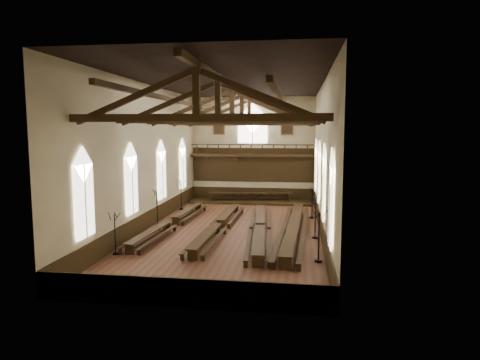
# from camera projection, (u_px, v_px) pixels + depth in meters

# --- Properties ---
(ground) EXTENTS (26.00, 26.00, 0.00)m
(ground) POSITION_uv_depth(u_px,v_px,m) (232.00, 230.00, 29.34)
(ground) COLOR brown
(ground) RESTS_ON ground
(room_walls) EXTENTS (26.00, 26.00, 26.00)m
(room_walls) POSITION_uv_depth(u_px,v_px,m) (232.00, 136.00, 28.58)
(room_walls) COLOR beige
(room_walls) RESTS_ON ground
(wainscot_band) EXTENTS (12.00, 26.00, 1.20)m
(wainscot_band) POSITION_uv_depth(u_px,v_px,m) (232.00, 222.00, 29.27)
(wainscot_band) COLOR #33240F
(wainscot_band) RESTS_ON ground
(side_windows) EXTENTS (11.85, 19.80, 4.50)m
(side_windows) POSITION_uv_depth(u_px,v_px,m) (232.00, 176.00, 28.90)
(side_windows) COLOR white
(side_windows) RESTS_ON room_walls
(end_window) EXTENTS (2.80, 0.12, 3.80)m
(end_window) POSITION_uv_depth(u_px,v_px,m) (253.00, 126.00, 41.18)
(end_window) COLOR white
(end_window) RESTS_ON room_walls
(minstrels_gallery) EXTENTS (11.80, 1.24, 3.70)m
(minstrels_gallery) POSITION_uv_depth(u_px,v_px,m) (252.00, 160.00, 41.34)
(minstrels_gallery) COLOR #322010
(minstrels_gallery) RESTS_ON room_walls
(portraits) EXTENTS (7.75, 0.09, 1.45)m
(portraits) POSITION_uv_depth(u_px,v_px,m) (253.00, 127.00, 41.19)
(portraits) COLOR brown
(portraits) RESTS_ON room_walls
(roof_trusses) EXTENTS (11.70, 25.70, 2.80)m
(roof_trusses) POSITION_uv_depth(u_px,v_px,m) (232.00, 109.00, 28.37)
(roof_trusses) COLOR #322010
(roof_trusses) RESTS_ON room_walls
(refectory_row_a) EXTENTS (1.73, 13.73, 0.67)m
(refectory_row_a) POSITION_uv_depth(u_px,v_px,m) (171.00, 221.00, 29.94)
(refectory_row_a) COLOR #322010
(refectory_row_a) RESTS_ON ground
(refectory_row_b) EXTENTS (1.55, 13.86, 0.69)m
(refectory_row_b) POSITION_uv_depth(u_px,v_px,m) (219.00, 224.00, 28.98)
(refectory_row_b) COLOR #322010
(refectory_row_b) RESTS_ON ground
(refectory_row_c) EXTENTS (1.95, 14.25, 0.72)m
(refectory_row_c) POSITION_uv_depth(u_px,v_px,m) (260.00, 227.00, 28.10)
(refectory_row_c) COLOR #322010
(refectory_row_c) RESTS_ON ground
(refectory_row_d) EXTENTS (1.94, 14.90, 0.80)m
(refectory_row_d) POSITION_uv_depth(u_px,v_px,m) (294.00, 227.00, 27.84)
(refectory_row_d) COLOR #322010
(refectory_row_d) RESTS_ON ground
(dais) EXTENTS (11.40, 3.00, 0.20)m
(dais) POSITION_uv_depth(u_px,v_px,m) (251.00, 201.00, 40.55)
(dais) COLOR #33240F
(dais) RESTS_ON ground
(high_table) EXTENTS (7.99, 1.90, 0.74)m
(high_table) POSITION_uv_depth(u_px,v_px,m) (251.00, 194.00, 40.46)
(high_table) COLOR #322010
(high_table) RESTS_ON dais
(high_chairs) EXTENTS (6.81, 0.51, 1.08)m
(high_chairs) POSITION_uv_depth(u_px,v_px,m) (252.00, 193.00, 41.24)
(high_chairs) COLOR #322010
(high_chairs) RESTS_ON dais
(candelabrum_left_near) EXTENTS (0.72, 0.69, 2.39)m
(candelabrum_left_near) POSITION_uv_depth(u_px,v_px,m) (115.00, 241.00, 23.64)
(candelabrum_left_near) COLOR black
(candelabrum_left_near) RESTS_ON ground
(candelabrum_left_mid) EXTENTS (0.80, 0.76, 2.65)m
(candelabrum_left_mid) POSITION_uv_depth(u_px,v_px,m) (157.00, 215.00, 30.64)
(candelabrum_left_mid) COLOR black
(candelabrum_left_mid) RESTS_ON ground
(candelabrum_left_far) EXTENTS (0.79, 0.74, 2.61)m
(candelabrum_left_far) POSITION_uv_depth(u_px,v_px,m) (181.00, 200.00, 36.88)
(candelabrum_left_far) COLOR black
(candelabrum_left_far) RESTS_ON ground
(candelabrum_right_near) EXTENTS (0.83, 0.81, 2.78)m
(candelabrum_right_near) POSITION_uv_depth(u_px,v_px,m) (319.00, 246.00, 22.30)
(candelabrum_right_near) COLOR black
(candelabrum_right_near) RESTS_ON ground
(candelabrum_right_mid) EXTENTS (0.78, 0.75, 2.60)m
(candelabrum_right_mid) POSITION_uv_depth(u_px,v_px,m) (315.00, 226.00, 27.12)
(candelabrum_right_mid) COLOR black
(candelabrum_right_mid) RESTS_ON ground
(candelabrum_right_far) EXTENTS (0.72, 0.73, 2.45)m
(candelabrum_right_far) POSITION_uv_depth(u_px,v_px,m) (312.00, 209.00, 33.29)
(candelabrum_right_far) COLOR black
(candelabrum_right_far) RESTS_ON ground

